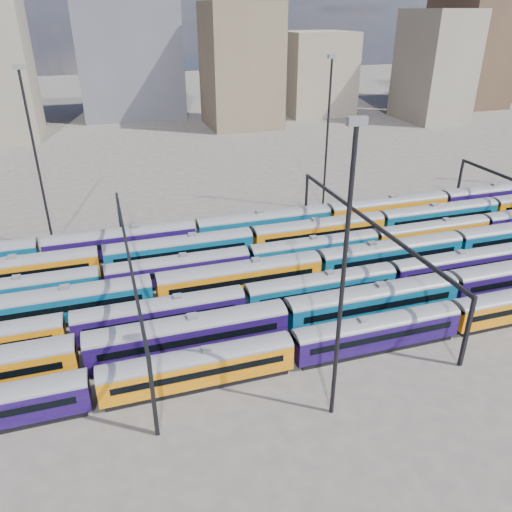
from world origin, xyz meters
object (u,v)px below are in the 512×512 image
object	(u,v)px
rake_1	(188,332)
rake_2	(244,298)
rake_0	(292,346)
mast_2	(344,272)

from	to	relation	value
rake_1	rake_2	xyz separation A→B (m)	(7.36, 5.00, -0.25)
rake_0	rake_1	size ratio (longest dim) A/B	0.76
rake_0	mast_2	bearing A→B (deg)	-81.22
rake_2	mast_2	size ratio (longest dim) A/B	4.44
mast_2	rake_0	bearing A→B (deg)	98.78
rake_1	mast_2	size ratio (longest dim) A/B	5.70
mast_2	rake_2	bearing A→B (deg)	100.03
rake_1	mast_2	bearing A→B (deg)	-49.19
rake_0	rake_2	bearing A→B (deg)	100.90
rake_1	mast_2	world-z (taller)	mast_2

